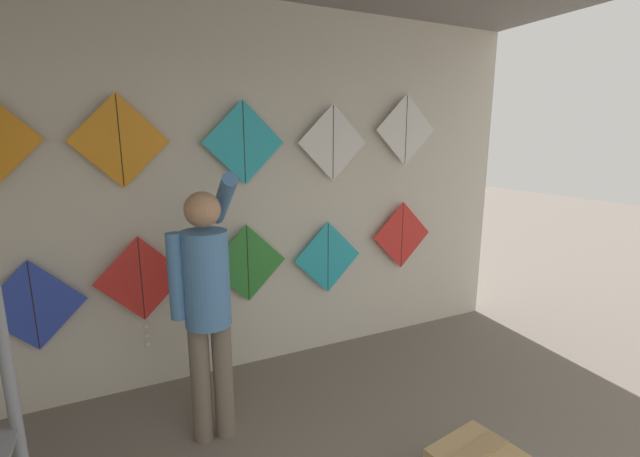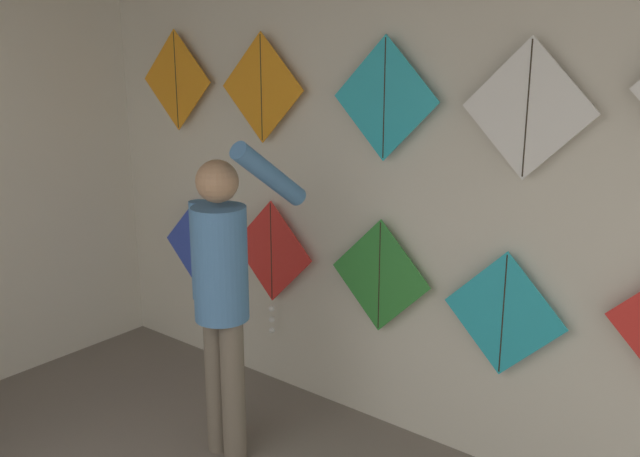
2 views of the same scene
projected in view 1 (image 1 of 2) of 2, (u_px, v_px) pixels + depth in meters
back_panel at (240, 194)px, 3.27m from camera, size 5.05×0.06×2.80m
shopkeeper at (207, 296)px, 2.49m from camera, size 0.41×0.55×1.64m
kite_0 at (33, 306)px, 2.73m from camera, size 0.61×0.01×0.61m
kite_1 at (142, 284)px, 2.99m from camera, size 0.61×0.04×0.82m
kite_2 at (248, 263)px, 3.31m from camera, size 0.61×0.01×0.61m
kite_3 at (328, 257)px, 3.61m from camera, size 0.61×0.01×0.61m
kite_4 at (402, 235)px, 3.90m from camera, size 0.61×0.01×0.61m
kite_6 at (120, 141)px, 2.77m from camera, size 0.61×0.01×0.61m
kite_7 at (244, 143)px, 3.12m from camera, size 0.61×0.01×0.61m
kite_8 at (333, 143)px, 3.43m from camera, size 0.61×0.01×0.61m
kite_9 at (406, 130)px, 3.71m from camera, size 0.61×0.01×0.61m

